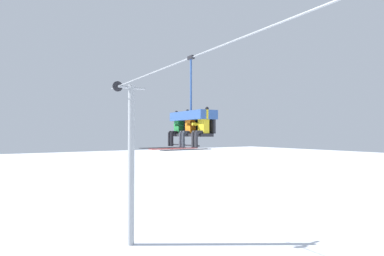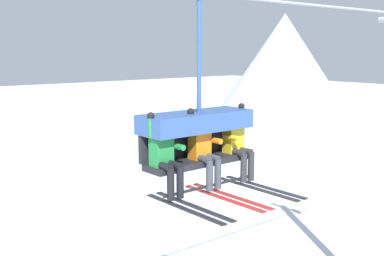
{
  "view_description": "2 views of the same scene",
  "coord_description": "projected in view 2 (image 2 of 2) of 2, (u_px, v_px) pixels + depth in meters",
  "views": [
    {
      "loc": [
        8.14,
        -6.32,
        6.13
      ],
      "look_at": [
        -0.18,
        -0.86,
        6.33
      ],
      "focal_mm": 28.0,
      "sensor_mm": 36.0,
      "label": 1
    },
    {
      "loc": [
        -5.3,
        -6.57,
        7.89
      ],
      "look_at": [
        -0.55,
        -0.89,
        6.68
      ],
      "focal_mm": 45.0,
      "sensor_mm": 36.0,
      "label": 2
    }
  ],
  "objects": [
    {
      "name": "chairlift_chair",
      "position": [
        196.0,
        129.0,
        7.77
      ],
      "size": [
        1.94,
        0.74,
        3.05
      ],
      "color": "#232328"
    },
    {
      "name": "skier_yellow",
      "position": [
        238.0,
        143.0,
        8.14
      ],
      "size": [
        0.48,
        1.7,
        1.34
      ],
      "color": "yellow"
    },
    {
      "name": "mountain_peak_central",
      "position": [
        284.0,
        64.0,
        58.91
      ],
      "size": [
        16.31,
        16.31,
        12.21
      ],
      "color": "silver",
      "rests_on": "ground_plane"
    },
    {
      "name": "skier_orange",
      "position": [
        204.0,
        149.0,
        7.65
      ],
      "size": [
        0.48,
        1.7,
        1.34
      ],
      "color": "orange"
    },
    {
      "name": "skier_green",
      "position": [
        166.0,
        155.0,
        7.17
      ],
      "size": [
        0.48,
        1.7,
        1.34
      ],
      "color": "#23843D"
    }
  ]
}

